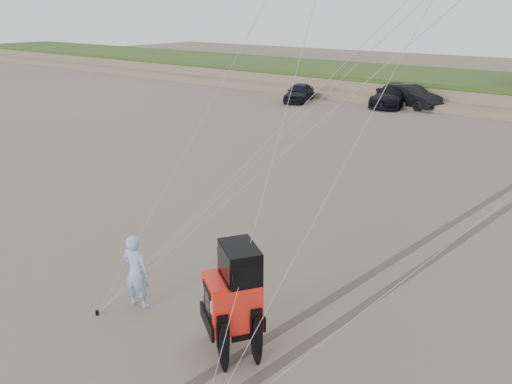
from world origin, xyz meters
TOP-DOWN VIEW (x-y plane):
  - ground at (0.00, 0.00)m, footprint 160.00×160.00m
  - truck_a at (-15.80, 27.69)m, footprint 2.97×4.60m
  - truck_b at (-7.82, 30.72)m, footprint 5.41×3.17m
  - truck_c at (-8.93, 30.51)m, footprint 2.80×5.94m
  - jeep at (0.26, 0.32)m, footprint 4.90×5.74m
  - man at (-2.73, 0.20)m, footprint 0.81×0.63m
  - stake_main at (-3.23, -0.70)m, footprint 0.08×0.08m
  - tire_tracks at (2.00, 8.00)m, footprint 5.22×29.74m

SIDE VIEW (x-z plane):
  - ground at x=0.00m, z-range 0.00..0.00m
  - tire_tracks at x=2.00m, z-range 0.00..0.01m
  - stake_main at x=-3.23m, z-range 0.00..0.12m
  - truck_a at x=-15.80m, z-range 0.00..1.46m
  - truck_c at x=-8.93m, z-range 0.00..1.68m
  - truck_b at x=-7.82m, z-range 0.00..1.68m
  - man at x=-2.73m, z-range 0.00..1.95m
  - jeep at x=0.26m, z-range 0.00..2.00m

